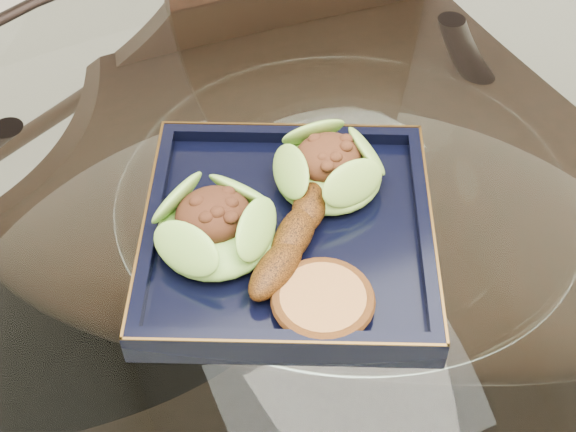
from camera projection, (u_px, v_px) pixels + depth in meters
name	position (u px, v px, depth m)	size (l,w,h in m)	color
dining_table	(336.00, 326.00, 0.90)	(1.13, 1.13, 0.77)	white
dining_chair	(330.00, 159.00, 1.20)	(0.40, 0.40, 0.93)	black
navy_plate	(288.00, 237.00, 0.76)	(0.27, 0.27, 0.02)	black
lettuce_wrap_left	(215.00, 228.00, 0.73)	(0.11, 0.11, 0.04)	#529B2D
lettuce_wrap_right	(328.00, 170.00, 0.78)	(0.10, 0.10, 0.04)	#6D9F2E
roasted_plantain	(294.00, 235.00, 0.73)	(0.15, 0.03, 0.03)	#5A2C09
crumb_patty	(323.00, 301.00, 0.69)	(0.08, 0.08, 0.01)	#AD7439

